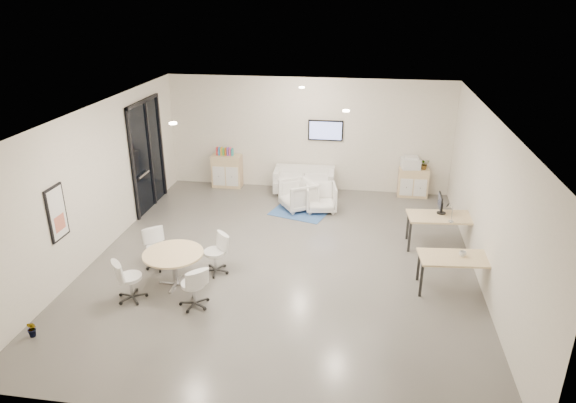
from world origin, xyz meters
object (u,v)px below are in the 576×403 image
(armchair_left, at_px, (298,194))
(round_table, at_px, (173,257))
(loveseat, at_px, (304,181))
(armchair_right, at_px, (321,197))
(sideboard_right, at_px, (413,182))
(desk_front, at_px, (457,261))
(desk_rear, at_px, (442,219))
(sideboard_left, at_px, (227,171))

(armchair_left, xyz_separation_m, round_table, (-1.87, -4.17, 0.20))
(loveseat, distance_m, round_table, 5.67)
(armchair_right, bearing_deg, sideboard_right, 20.13)
(desk_front, bearing_deg, desk_rear, 86.58)
(loveseat, height_order, desk_rear, desk_rear)
(armchair_right, bearing_deg, desk_rear, -40.73)
(armchair_right, xyz_separation_m, round_table, (-2.47, -4.12, 0.23))
(desk_rear, xyz_separation_m, desk_front, (0.06, -1.83, -0.04))
(sideboard_right, relative_size, loveseat, 0.48)
(sideboard_left, bearing_deg, armchair_right, -25.81)
(round_table, bearing_deg, loveseat, 70.62)
(sideboard_left, height_order, desk_front, sideboard_left)
(loveseat, distance_m, desk_front, 5.88)
(armchair_left, xyz_separation_m, desk_front, (3.49, -3.56, 0.23))
(round_table, bearing_deg, desk_front, 6.49)
(armchair_left, bearing_deg, loveseat, 147.05)
(sideboard_left, height_order, loveseat, sideboard_left)
(sideboard_left, xyz_separation_m, loveseat, (2.30, -0.18, -0.14))
(armchair_left, xyz_separation_m, desk_rear, (3.43, -1.73, 0.27))
(sideboard_left, height_order, sideboard_right, sideboard_left)
(armchair_right, relative_size, round_table, 0.68)
(armchair_left, relative_size, armchair_right, 1.07)
(sideboard_left, relative_size, round_table, 0.82)
(sideboard_left, relative_size, desk_front, 0.66)
(desk_front, xyz_separation_m, round_table, (-5.36, -0.61, -0.03))
(armchair_left, height_order, round_table, armchair_left)
(sideboard_right, height_order, armchair_right, sideboard_right)
(armchair_right, bearing_deg, sideboard_left, 144.21)
(armchair_left, height_order, desk_rear, armchair_left)
(sideboard_right, height_order, loveseat, sideboard_right)
(armchair_right, distance_m, desk_front, 4.55)
(armchair_left, bearing_deg, armchair_right, 52.58)
(loveseat, bearing_deg, sideboard_right, 1.09)
(desk_rear, bearing_deg, round_table, -160.63)
(desk_rear, height_order, desk_front, desk_rear)
(sideboard_left, relative_size, loveseat, 0.56)
(desk_front, distance_m, round_table, 5.40)
(loveseat, bearing_deg, desk_rear, -43.01)
(loveseat, height_order, armchair_left, armchair_left)
(desk_front, height_order, round_table, desk_front)
(desk_front, relative_size, round_table, 1.25)
(sideboard_right, relative_size, desk_rear, 0.53)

